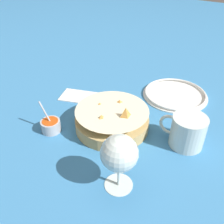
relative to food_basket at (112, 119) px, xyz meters
The scene contains 7 objects.
ground_plane 0.05m from the food_basket, 28.91° to the left, with size 4.00×4.00×0.00m, color teal.
food_basket is the anchor object (origin of this frame).
sauce_cup 0.19m from the food_basket, 36.64° to the left, with size 0.06×0.06×0.10m.
wine_glass 0.23m from the food_basket, 125.67° to the left, with size 0.08×0.08×0.15m.
beer_mug 0.22m from the food_basket, 168.14° to the right, with size 0.13×0.10×0.09m.
side_plate 0.30m from the food_basket, 109.87° to the right, with size 0.24×0.24×0.01m.
napkin 0.21m from the food_basket, 24.47° to the right, with size 0.16×0.12×0.01m.
Camera 1 is at (-0.36, 0.49, 0.49)m, focal length 40.00 mm.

